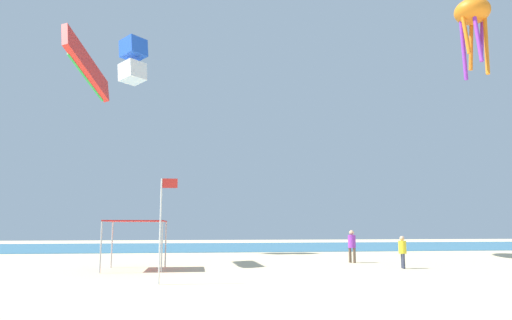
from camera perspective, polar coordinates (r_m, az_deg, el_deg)
The scene contains 9 objects.
ground at distance 18.84m, azimuth 4.25°, elevation -14.63°, with size 110.00×110.00×0.10m, color beige.
ocean_strip at distance 48.53m, azimuth -3.14°, elevation -10.67°, with size 110.00×21.83×0.03m, color teal.
canopy_tent at distance 23.22m, azimuth -14.61°, elevation -7.58°, with size 2.76×2.89×2.35m.
person_near_tent at distance 24.37m, azimuth 17.69°, elevation -10.51°, with size 0.38×0.42×1.59m.
person_leftmost at distance 27.51m, azimuth 11.79°, elevation -10.10°, with size 0.44×0.46×1.85m.
banner_flag at distance 17.18m, azimuth -11.53°, elevation -7.31°, with size 0.61×0.06×3.81m.
kite_box_blue at distance 38.22m, azimuth -15.00°, elevation 11.83°, with size 2.35×2.36×3.53m.
kite_octopus_orange at distance 33.35m, azimuth 25.25°, elevation 15.88°, with size 2.63×2.63×5.10m.
kite_parafoil_red at distance 28.12m, azimuth -20.21°, elevation 10.87°, with size 1.90×5.17×3.18m.
Camera 1 is at (-3.81, -18.34, 2.04)m, focal length 32.28 mm.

